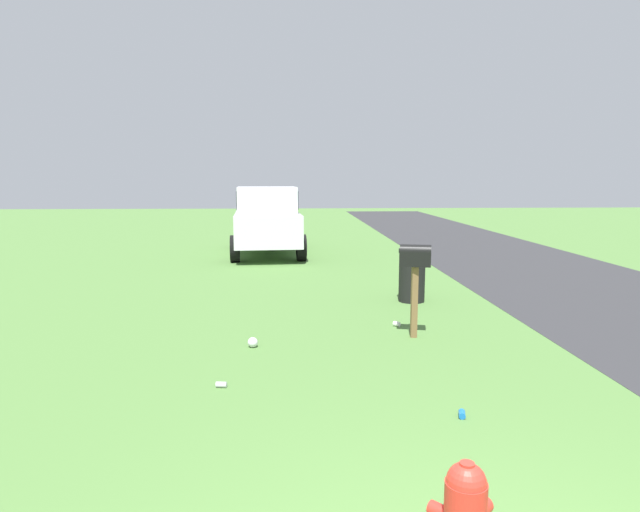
{
  "coord_description": "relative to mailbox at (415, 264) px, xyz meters",
  "views": [
    {
      "loc": [
        -2.14,
        1.01,
        2.37
      ],
      "look_at": [
        5.75,
        0.61,
        1.23
      ],
      "focal_mm": 30.61,
      "sensor_mm": 36.0,
      "label": 1
    }
  ],
  "objects": [
    {
      "name": "mailbox",
      "position": [
        0.0,
        0.0,
        0.0
      ],
      "size": [
        0.3,
        0.48,
        1.4
      ],
      "rotation": [
        0.0,
        0.0,
        -0.24
      ],
      "color": "brown",
      "rests_on": "ground"
    },
    {
      "name": "pickup_truck",
      "position": [
        9.0,
        2.59,
        -0.01
      ],
      "size": [
        4.97,
        2.41,
        2.09
      ],
      "rotation": [
        0.0,
        0.0,
        3.21
      ],
      "color": "silver",
      "rests_on": "ground"
    },
    {
      "name": "trash_bin",
      "position": [
        2.37,
        -0.49,
        -0.59
      ],
      "size": [
        0.52,
        0.52,
        1.02
      ],
      "color": "black",
      "rests_on": "ground"
    },
    {
      "name": "litter_can_far_scatter",
      "position": [
        -2.75,
        0.12,
        -1.07
      ],
      "size": [
        0.13,
        0.09,
        0.07
      ],
      "primitive_type": "cylinder",
      "rotation": [
        0.0,
        1.57,
        2.89
      ],
      "color": "blue",
      "rests_on": "ground"
    },
    {
      "name": "litter_can_midfield_a",
      "position": [
        -1.84,
        2.62,
        -1.07
      ],
      "size": [
        0.08,
        0.13,
        0.07
      ],
      "primitive_type": "cylinder",
      "rotation": [
        0.0,
        1.57,
        1.45
      ],
      "color": "silver",
      "rests_on": "ground"
    },
    {
      "name": "litter_bag_near_hydrant",
      "position": [
        -0.37,
        2.37,
        -1.04
      ],
      "size": [
        0.14,
        0.14,
        0.14
      ],
      "primitive_type": "sphere",
      "color": "silver",
      "rests_on": "ground"
    },
    {
      "name": "litter_cup_by_mailbox",
      "position": [
        0.6,
        0.14,
        -1.07
      ],
      "size": [
        0.13,
        0.13,
        0.08
      ],
      "primitive_type": "cylinder",
      "rotation": [
        0.0,
        1.57,
        0.88
      ],
      "color": "white",
      "rests_on": "ground"
    }
  ]
}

